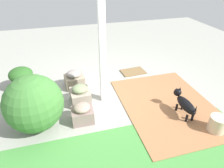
% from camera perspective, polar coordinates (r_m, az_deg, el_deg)
% --- Properties ---
extents(ground_plane, '(12.00, 12.00, 0.00)m').
position_cam_1_polar(ground_plane, '(4.42, -0.51, -3.45)').
color(ground_plane, '#9C9C93').
extents(brick_path, '(1.80, 2.40, 0.02)m').
position_cam_1_polar(brick_path, '(4.30, 15.70, -5.75)').
color(brick_path, '#A16A43').
rests_on(brick_path, ground).
extents(porch_pillar, '(0.12, 0.12, 2.31)m').
position_cam_1_polar(porch_pillar, '(3.76, -2.82, 9.98)').
color(porch_pillar, white).
rests_on(porch_pillar, ground).
extents(stone_planter_nearest, '(0.47, 0.45, 0.42)m').
position_cam_1_polar(stone_planter_nearest, '(4.73, -10.86, 1.32)').
color(stone_planter_nearest, gray).
rests_on(stone_planter_nearest, ground).
extents(stone_planter_near, '(0.41, 0.45, 0.42)m').
position_cam_1_polar(stone_planter_near, '(4.16, -9.15, -3.18)').
color(stone_planter_near, gray).
rests_on(stone_planter_near, ground).
extents(stone_planter_mid, '(0.40, 0.35, 0.39)m').
position_cam_1_polar(stone_planter_mid, '(3.70, -8.57, -8.38)').
color(stone_planter_mid, gray).
rests_on(stone_planter_mid, ground).
extents(round_shrub, '(1.00, 1.00, 1.00)m').
position_cam_1_polar(round_shrub, '(3.62, -21.66, -5.27)').
color(round_shrub, '#3B7331').
rests_on(round_shrub, ground).
extents(terracotta_pot_broad, '(0.52, 0.52, 0.56)m').
position_cam_1_polar(terracotta_pot_broad, '(4.91, -24.79, 1.93)').
color(terracotta_pot_broad, '#C1733F').
rests_on(terracotta_pot_broad, ground).
extents(dog, '(0.19, 0.67, 0.46)m').
position_cam_1_polar(dog, '(4.00, 20.28, -5.28)').
color(dog, black).
rests_on(dog, ground).
extents(ceramic_urn, '(0.29, 0.29, 0.31)m').
position_cam_1_polar(ceramic_urn, '(3.94, 28.20, -10.23)').
color(ceramic_urn, beige).
rests_on(ceramic_urn, ground).
extents(doormat, '(0.65, 0.45, 0.03)m').
position_cam_1_polar(doormat, '(5.39, 6.13, 3.56)').
color(doormat, brown).
rests_on(doormat, ground).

